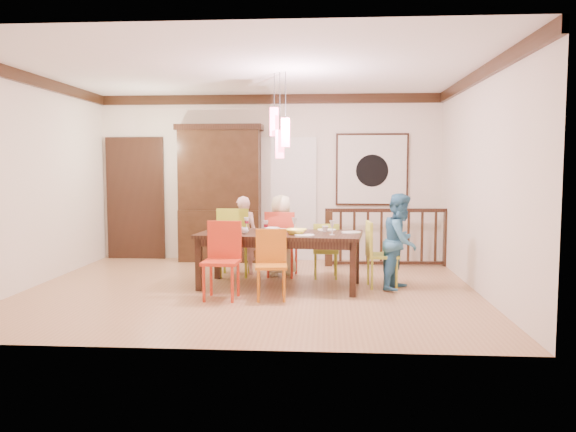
# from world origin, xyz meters

# --- Properties ---
(floor) EXTENTS (6.00, 6.00, 0.00)m
(floor) POSITION_xyz_m (0.00, 0.00, 0.00)
(floor) COLOR #AB7B52
(floor) RESTS_ON ground
(ceiling) EXTENTS (6.00, 6.00, 0.00)m
(ceiling) POSITION_xyz_m (0.00, 0.00, 2.90)
(ceiling) COLOR white
(ceiling) RESTS_ON wall_back
(wall_back) EXTENTS (6.00, 0.00, 6.00)m
(wall_back) POSITION_xyz_m (0.00, 2.50, 1.45)
(wall_back) COLOR silver
(wall_back) RESTS_ON floor
(wall_left) EXTENTS (0.00, 5.00, 5.00)m
(wall_left) POSITION_xyz_m (-3.00, 0.00, 1.45)
(wall_left) COLOR silver
(wall_left) RESTS_ON floor
(wall_right) EXTENTS (0.00, 5.00, 5.00)m
(wall_right) POSITION_xyz_m (3.00, 0.00, 1.45)
(wall_right) COLOR silver
(wall_right) RESTS_ON floor
(crown_molding) EXTENTS (6.00, 5.00, 0.16)m
(crown_molding) POSITION_xyz_m (0.00, 0.00, 2.82)
(crown_molding) COLOR black
(crown_molding) RESTS_ON wall_back
(panel_door) EXTENTS (1.04, 0.07, 2.24)m
(panel_door) POSITION_xyz_m (-2.40, 2.45, 1.05)
(panel_door) COLOR black
(panel_door) RESTS_ON wall_back
(white_doorway) EXTENTS (0.97, 0.05, 2.22)m
(white_doorway) POSITION_xyz_m (0.35, 2.46, 1.05)
(white_doorway) COLOR silver
(white_doorway) RESTS_ON wall_back
(painting) EXTENTS (1.25, 0.06, 1.25)m
(painting) POSITION_xyz_m (1.80, 2.46, 1.60)
(painting) COLOR black
(painting) RESTS_ON wall_back
(pendant_cluster) EXTENTS (0.27, 0.21, 1.14)m
(pendant_cluster) POSITION_xyz_m (0.38, 0.19, 2.11)
(pendant_cluster) COLOR #E54464
(pendant_cluster) RESTS_ON ceiling
(dining_table) EXTENTS (2.29, 1.22, 0.75)m
(dining_table) POSITION_xyz_m (0.38, 0.19, 0.67)
(dining_table) COLOR black
(dining_table) RESTS_ON floor
(chair_far_left) EXTENTS (0.48, 0.48, 1.04)m
(chair_far_left) POSITION_xyz_m (-0.36, 0.94, 0.59)
(chair_far_left) COLOR #919D1E
(chair_far_left) RESTS_ON floor
(chair_far_mid) EXTENTS (0.50, 0.50, 0.99)m
(chair_far_mid) POSITION_xyz_m (0.35, 0.96, 0.56)
(chair_far_mid) COLOR red
(chair_far_mid) RESTS_ON floor
(chair_far_right) EXTENTS (0.39, 0.39, 0.82)m
(chair_far_right) POSITION_xyz_m (1.01, 0.87, 0.47)
(chair_far_right) COLOR #A1B22D
(chair_far_right) RESTS_ON floor
(chair_near_left) EXTENTS (0.45, 0.45, 0.96)m
(chair_near_left) POSITION_xyz_m (-0.29, -0.58, 0.55)
(chair_near_left) COLOR red
(chair_near_left) RESTS_ON floor
(chair_near_mid) EXTENTS (0.43, 0.43, 0.86)m
(chair_near_mid) POSITION_xyz_m (0.33, -0.54, 0.49)
(chair_near_mid) COLOR #C16915
(chair_near_mid) RESTS_ON floor
(chair_end_right) EXTENTS (0.44, 0.44, 0.90)m
(chair_end_right) POSITION_xyz_m (1.78, 0.27, 0.52)
(chair_end_right) COLOR gold
(chair_end_right) RESTS_ON floor
(china_hutch) EXTENTS (1.50, 0.46, 2.38)m
(china_hutch) POSITION_xyz_m (-0.84, 2.30, 1.19)
(china_hutch) COLOR black
(china_hutch) RESTS_ON floor
(balustrade) EXTENTS (2.10, 0.21, 0.96)m
(balustrade) POSITION_xyz_m (2.04, 1.95, 0.50)
(balustrade) COLOR black
(balustrade) RESTS_ON floor
(person_far_left) EXTENTS (0.45, 0.31, 1.20)m
(person_far_left) POSITION_xyz_m (-0.26, 1.09, 0.60)
(person_far_left) COLOR beige
(person_far_left) RESTS_ON floor
(person_far_mid) EXTENTS (0.68, 0.53, 1.23)m
(person_far_mid) POSITION_xyz_m (0.33, 0.99, 0.62)
(person_far_mid) COLOR beige
(person_far_mid) RESTS_ON floor
(person_end_right) EXTENTS (0.71, 0.78, 1.29)m
(person_end_right) POSITION_xyz_m (2.01, 0.17, 0.65)
(person_end_right) COLOR teal
(person_end_right) RESTS_ON floor
(serving_bowl) EXTENTS (0.33, 0.33, 0.07)m
(serving_bowl) POSITION_xyz_m (0.61, 0.03, 0.79)
(serving_bowl) COLOR #F2E645
(serving_bowl) RESTS_ON dining_table
(small_bowl) EXTENTS (0.28, 0.28, 0.07)m
(small_bowl) POSITION_xyz_m (0.27, 0.23, 0.78)
(small_bowl) COLOR white
(small_bowl) RESTS_ON dining_table
(cup_left) EXTENTS (0.14, 0.14, 0.09)m
(cup_left) POSITION_xyz_m (-0.08, 0.03, 0.79)
(cup_left) COLOR silver
(cup_left) RESTS_ON dining_table
(cup_right) EXTENTS (0.10, 0.10, 0.08)m
(cup_right) POSITION_xyz_m (1.00, 0.32, 0.79)
(cup_right) COLOR silver
(cup_right) RESTS_ON dining_table
(plate_far_left) EXTENTS (0.26, 0.26, 0.01)m
(plate_far_left) POSITION_xyz_m (-0.36, 0.44, 0.76)
(plate_far_left) COLOR white
(plate_far_left) RESTS_ON dining_table
(plate_far_mid) EXTENTS (0.26, 0.26, 0.01)m
(plate_far_mid) POSITION_xyz_m (0.33, 0.51, 0.76)
(plate_far_mid) COLOR white
(plate_far_mid) RESTS_ON dining_table
(plate_far_right) EXTENTS (0.26, 0.26, 0.01)m
(plate_far_right) POSITION_xyz_m (1.02, 0.53, 0.76)
(plate_far_right) COLOR white
(plate_far_right) RESTS_ON dining_table
(plate_near_left) EXTENTS (0.26, 0.26, 0.01)m
(plate_near_left) POSITION_xyz_m (-0.38, -0.15, 0.76)
(plate_near_left) COLOR white
(plate_near_left) RESTS_ON dining_table
(plate_near_mid) EXTENTS (0.26, 0.26, 0.01)m
(plate_near_mid) POSITION_xyz_m (0.73, -0.15, 0.76)
(plate_near_mid) COLOR white
(plate_near_mid) RESTS_ON dining_table
(plate_end_right) EXTENTS (0.26, 0.26, 0.01)m
(plate_end_right) POSITION_xyz_m (1.35, 0.23, 0.76)
(plate_end_right) COLOR white
(plate_end_right) RESTS_ON dining_table
(wine_glass_a) EXTENTS (0.08, 0.08, 0.19)m
(wine_glass_a) POSITION_xyz_m (-0.10, 0.38, 0.84)
(wine_glass_a) COLOR #590C19
(wine_glass_a) RESTS_ON dining_table
(wine_glass_b) EXTENTS (0.08, 0.08, 0.19)m
(wine_glass_b) POSITION_xyz_m (0.57, 0.38, 0.84)
(wine_glass_b) COLOR silver
(wine_glass_b) RESTS_ON dining_table
(wine_glass_c) EXTENTS (0.08, 0.08, 0.19)m
(wine_glass_c) POSITION_xyz_m (0.22, -0.09, 0.84)
(wine_glass_c) COLOR #590C19
(wine_glass_c) RESTS_ON dining_table
(wine_glass_d) EXTENTS (0.08, 0.08, 0.19)m
(wine_glass_d) POSITION_xyz_m (1.09, -0.01, 0.84)
(wine_glass_d) COLOR silver
(wine_glass_d) RESTS_ON dining_table
(napkin) EXTENTS (0.18, 0.14, 0.01)m
(napkin) POSITION_xyz_m (0.30, -0.20, 0.76)
(napkin) COLOR #D83359
(napkin) RESTS_ON dining_table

